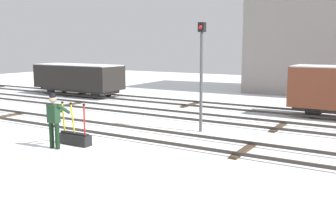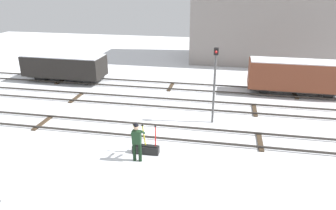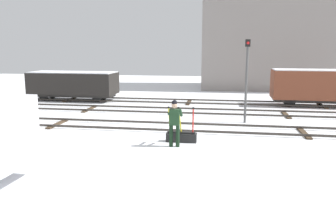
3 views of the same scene
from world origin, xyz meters
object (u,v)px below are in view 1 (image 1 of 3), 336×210
freight_car_mid_siding (78,77)px  switch_lever_frame (75,137)px  signal_post (201,66)px  rail_worker (54,117)px

freight_car_mid_siding → switch_lever_frame: bearing=-45.4°
signal_post → freight_car_mid_siding: (-11.86, 5.68, -1.33)m
signal_post → freight_car_mid_siding: size_ratio=0.66×
switch_lever_frame → freight_car_mid_siding: size_ratio=0.23×
signal_post → freight_car_mid_siding: bearing=154.4°
switch_lever_frame → freight_car_mid_siding: 13.27m
rail_worker → freight_car_mid_siding: (-8.85, 10.35, 0.18)m
signal_post → rail_worker: bearing=-122.8°
switch_lever_frame → freight_car_mid_siding: bearing=133.4°
rail_worker → signal_post: bearing=57.5°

